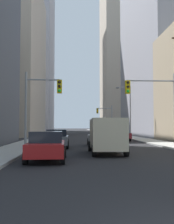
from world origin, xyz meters
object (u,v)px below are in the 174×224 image
object	(u,v)px
cargo_van_beige	(106,134)
traffic_signal_near_left	(41,98)
sedan_white	(99,137)
traffic_signal_far_right	(105,115)
sedan_maroon	(120,134)
traffic_signal_near_right	(153,98)
sedan_red	(47,146)
sedan_black	(103,132)
sedan_grey	(57,138)

from	to	relation	value
cargo_van_beige	traffic_signal_near_left	xyz separation A→B (m)	(-4.62, 3.48, 2.71)
sedan_white	traffic_signal_near_left	bearing A→B (deg)	-145.05
cargo_van_beige	traffic_signal_far_right	size ratio (longest dim) A/B	0.88
sedan_maroon	traffic_signal_near_right	size ratio (longest dim) A/B	0.71
traffic_signal_near_left	sedan_red	bearing A→B (deg)	-81.28
sedan_white	sedan_black	distance (m)	23.96
sedan_red	sedan_black	xyz separation A→B (m)	(7.02, 34.06, 0.00)
sedan_red	sedan_grey	bearing A→B (deg)	89.32
cargo_van_beige	traffic_signal_near_right	distance (m)	6.13
traffic_signal_near_left	traffic_signal_far_right	bearing A→B (deg)	74.54
cargo_van_beige	traffic_signal_far_right	world-z (taller)	traffic_signal_far_right
cargo_van_beige	sedan_maroon	bearing A→B (deg)	76.30
sedan_grey	sedan_black	xyz separation A→B (m)	(6.92, 25.71, 0.00)
cargo_van_beige	traffic_signal_far_right	distance (m)	37.24
sedan_white	traffic_signal_near_left	size ratio (longest dim) A/B	0.70
cargo_van_beige	traffic_signal_near_left	bearing A→B (deg)	142.96
sedan_maroon	sedan_black	size ratio (longest dim) A/B	1.00
sedan_white	sedan_grey	bearing A→B (deg)	-151.85
traffic_signal_near_left	traffic_signal_near_right	size ratio (longest dim) A/B	1.00
sedan_black	traffic_signal_near_right	xyz separation A→B (m)	(0.75, -27.13, 3.29)
sedan_white	sedan_maroon	bearing A→B (deg)	67.46
cargo_van_beige	sedan_red	world-z (taller)	cargo_van_beige
cargo_van_beige	sedan_red	xyz separation A→B (m)	(-3.55, -3.45, -0.52)
sedan_black	traffic_signal_far_right	world-z (taller)	traffic_signal_far_right
traffic_signal_far_right	sedan_maroon	bearing A→B (deg)	-92.32
sedan_red	sedan_white	distance (m)	10.99
sedan_red	sedan_grey	xyz separation A→B (m)	(0.10, 8.35, 0.00)
sedan_white	traffic_signal_near_right	size ratio (longest dim) A/B	0.70
sedan_grey	sedan_white	bearing A→B (deg)	28.15
cargo_van_beige	sedan_grey	xyz separation A→B (m)	(-3.45, 4.90, -0.52)
sedan_white	sedan_red	bearing A→B (deg)	-110.11
traffic_signal_near_right	sedan_white	bearing A→B (deg)	139.69
traffic_signal_near_left	sedan_black	bearing A→B (deg)	73.41
sedan_maroon	traffic_signal_near_left	xyz separation A→B (m)	(-8.35, -11.84, 3.23)
cargo_van_beige	traffic_signal_far_right	xyz separation A→B (m)	(4.61, 36.85, 2.73)
cargo_van_beige	sedan_black	xyz separation A→B (m)	(3.46, 30.61, -0.52)
cargo_van_beige	sedan_white	world-z (taller)	cargo_van_beige
traffic_signal_near_left	traffic_signal_near_right	distance (m)	8.83
sedan_red	traffic_signal_near_right	xyz separation A→B (m)	(7.77, 6.94, 3.29)
traffic_signal_near_left	sedan_white	bearing A→B (deg)	34.95
sedan_grey	sedan_red	bearing A→B (deg)	-90.68
sedan_red	traffic_signal_far_right	bearing A→B (deg)	78.55
sedan_grey	sedan_black	distance (m)	26.63
sedan_white	cargo_van_beige	bearing A→B (deg)	-91.88
sedan_red	traffic_signal_far_right	world-z (taller)	traffic_signal_far_right
sedan_red	sedan_grey	size ratio (longest dim) A/B	1.00
sedan_white	traffic_signal_far_right	xyz separation A→B (m)	(4.39, 29.98, 3.24)
cargo_van_beige	sedan_maroon	distance (m)	15.79
sedan_grey	traffic_signal_near_left	bearing A→B (deg)	-129.40
sedan_white	sedan_grey	distance (m)	4.17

